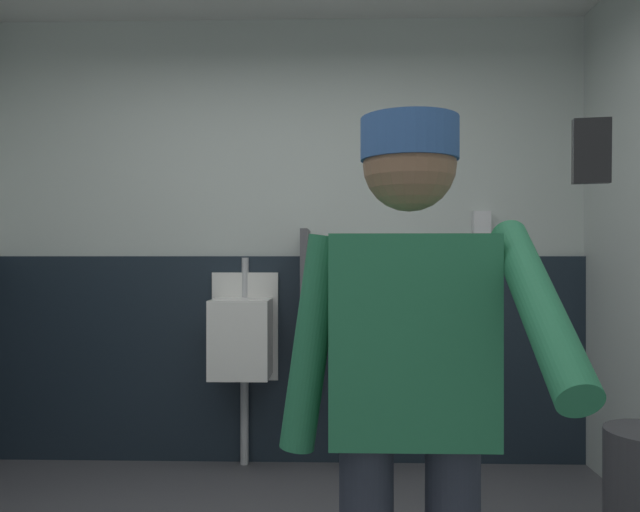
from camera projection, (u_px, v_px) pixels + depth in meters
wall_back at (287, 240)px, 3.73m from camera, size 4.20×0.12×2.70m
wainscot_band_back at (286, 359)px, 3.66m from camera, size 3.60×0.03×1.25m
urinal_left at (242, 337)px, 3.52m from camera, size 0.40×0.34×1.24m
urinal_middle at (370, 337)px, 3.50m from camera, size 0.40×0.34×1.24m
privacy_divider_panel at (305, 308)px, 3.44m from camera, size 0.04×0.40×0.90m
person at (410, 373)px, 1.53m from camera, size 0.63×0.60×1.60m
cell_phone at (591, 151)px, 1.02m from camera, size 0.06×0.03×0.11m
soap_dispenser at (481, 226)px, 3.60m from camera, size 0.10×0.07×0.18m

